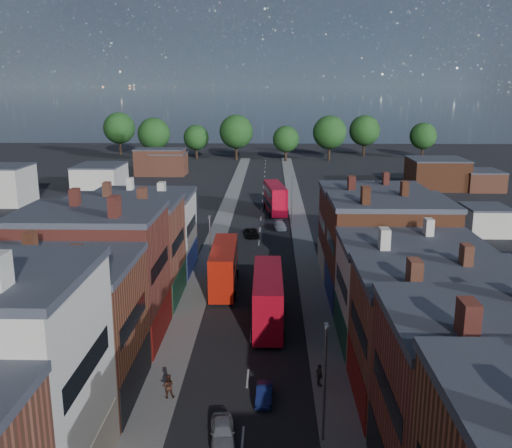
# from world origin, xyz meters

# --- Properties ---
(ground) EXTENTS (400.00, 400.00, 0.00)m
(ground) POSITION_xyz_m (0.00, 0.00, 0.00)
(ground) COLOR black
(ground) RESTS_ON ground
(pavement_west) EXTENTS (3.00, 200.00, 0.12)m
(pavement_west) POSITION_xyz_m (-6.50, 50.00, 0.06)
(pavement_west) COLOR gray
(pavement_west) RESTS_ON ground
(pavement_east) EXTENTS (3.00, 200.00, 0.12)m
(pavement_east) POSITION_xyz_m (6.50, 50.00, 0.06)
(pavement_east) COLOR gray
(pavement_east) RESTS_ON ground
(terrace_west) EXTENTS (12.00, 80.00, 12.55)m
(terrace_west) POSITION_xyz_m (-14.00, 0.00, 6.27)
(terrace_west) COLOR brown
(terrace_west) RESTS_ON ground
(terrace_east) EXTENTS (12.00, 80.00, 12.55)m
(terrace_east) POSITION_xyz_m (14.00, 0.00, 6.27)
(terrace_east) COLOR brown
(terrace_east) RESTS_ON ground
(lamp_post_1) EXTENTS (0.25, 0.70, 8.12)m
(lamp_post_1) POSITION_xyz_m (5.20, 0.00, 4.70)
(lamp_post_1) COLOR slate
(lamp_post_1) RESTS_ON ground
(lamp_post_2) EXTENTS (0.25, 0.70, 8.12)m
(lamp_post_2) POSITION_xyz_m (-5.20, 30.00, 4.70)
(lamp_post_2) COLOR slate
(lamp_post_2) RESTS_ON ground
(lamp_post_3) EXTENTS (0.25, 0.70, 8.12)m
(lamp_post_3) POSITION_xyz_m (5.20, 60.00, 4.70)
(lamp_post_3) COLOR slate
(lamp_post_3) RESTS_ON ground
(bus_0) EXTENTS (3.12, 11.64, 5.01)m
(bus_0) POSITION_xyz_m (-3.50, 28.43, 2.70)
(bus_0) COLOR red
(bus_0) RESTS_ON ground
(bus_1) EXTENTS (3.08, 11.87, 5.12)m
(bus_1) POSITION_xyz_m (1.50, 18.64, 2.76)
(bus_1) COLOR #B80A1D
(bus_1) RESTS_ON ground
(bus_2) EXTENTS (4.38, 12.36, 5.22)m
(bus_2) POSITION_xyz_m (2.47, 68.82, 2.82)
(bus_2) COLOR #B7081E
(bus_2) RESTS_ON ground
(car_0) EXTENTS (1.98, 4.00, 1.31)m
(car_0) POSITION_xyz_m (-1.29, -0.08, 0.66)
(car_0) COLOR #9D9FA5
(car_0) RESTS_ON ground
(car_1) EXTENTS (1.31, 3.39, 1.10)m
(car_1) POSITION_xyz_m (1.35, 4.84, 0.55)
(car_1) COLOR navy
(car_1) RESTS_ON ground
(car_2) EXTENTS (2.60, 4.61, 1.22)m
(car_2) POSITION_xyz_m (-1.20, 51.57, 0.61)
(car_2) COLOR black
(car_2) RESTS_ON ground
(car_3) EXTENTS (2.14, 4.32, 1.21)m
(car_3) POSITION_xyz_m (3.23, 56.75, 0.60)
(car_3) COLOR white
(car_3) RESTS_ON ground
(ped_1) EXTENTS (0.94, 0.59, 1.83)m
(ped_1) POSITION_xyz_m (-5.68, 4.88, 1.04)
(ped_1) COLOR #46271C
(ped_1) RESTS_ON pavement_west
(ped_3) EXTENTS (0.81, 1.14, 1.77)m
(ped_3) POSITION_xyz_m (5.51, 6.85, 1.01)
(ped_3) COLOR #514A45
(ped_3) RESTS_ON pavement_east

